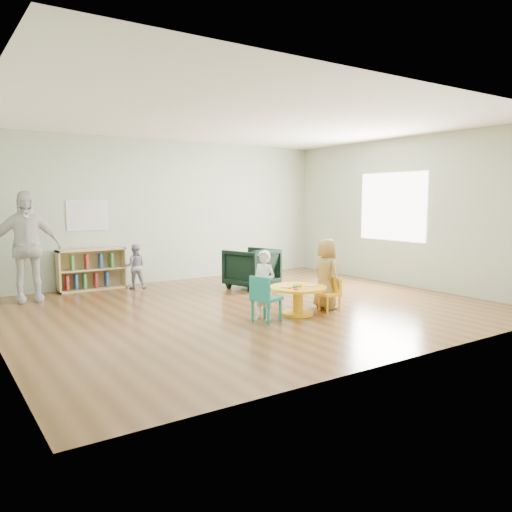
# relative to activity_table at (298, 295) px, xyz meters

# --- Properties ---
(room) EXTENTS (7.10, 7.00, 2.80)m
(room) POSITION_rel_activity_table_xyz_m (-0.27, 0.80, 1.61)
(room) COLOR #58361B
(room) RESTS_ON ground
(activity_table) EXTENTS (0.82, 0.82, 0.45)m
(activity_table) POSITION_rel_activity_table_xyz_m (0.00, 0.00, 0.00)
(activity_table) COLOR yellow
(activity_table) RESTS_ON ground
(kid_chair_left) EXTENTS (0.42, 0.42, 0.63)m
(kid_chair_left) POSITION_rel_activity_table_xyz_m (-0.64, -0.08, 0.05)
(kid_chair_left) COLOR teal
(kid_chair_left) RESTS_ON ground
(kid_chair_right) EXTENTS (0.30, 0.30, 0.49)m
(kid_chair_right) POSITION_rel_activity_table_xyz_m (0.57, -0.08, -0.02)
(kid_chair_right) COLOR yellow
(kid_chair_right) RESTS_ON ground
(bookshelf) EXTENTS (1.20, 0.30, 0.75)m
(bookshelf) POSITION_rel_activity_table_xyz_m (-1.89, 3.66, 0.08)
(bookshelf) COLOR tan
(bookshelf) RESTS_ON ground
(alphabet_poster) EXTENTS (0.74, 0.01, 0.54)m
(alphabet_poster) POSITION_rel_activity_table_xyz_m (-1.88, 3.79, 1.07)
(alphabet_poster) COLOR white
(alphabet_poster) RESTS_ON ground
(armchair) EXTENTS (1.00, 1.01, 0.75)m
(armchair) POSITION_rel_activity_table_xyz_m (0.63, 2.16, 0.09)
(armchair) COLOR black
(armchair) RESTS_ON ground
(child_left) EXTENTS (0.34, 0.41, 0.96)m
(child_left) POSITION_rel_activity_table_xyz_m (-0.58, 0.02, 0.20)
(child_left) COLOR white
(child_left) RESTS_ON ground
(child_right) EXTENTS (0.38, 0.54, 1.06)m
(child_right) POSITION_rel_activity_table_xyz_m (0.59, 0.07, 0.25)
(child_right) COLOR yellow
(child_right) RESTS_ON ground
(toddler) EXTENTS (0.49, 0.45, 0.83)m
(toddler) POSITION_rel_activity_table_xyz_m (-1.19, 3.31, 0.13)
(toddler) COLOR #1B1B43
(toddler) RESTS_ON ground
(adult_caretaker) EXTENTS (1.07, 0.50, 1.78)m
(adult_caretaker) POSITION_rel_activity_table_xyz_m (-3.04, 3.16, 0.61)
(adult_caretaker) COLOR silver
(adult_caretaker) RESTS_ON ground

